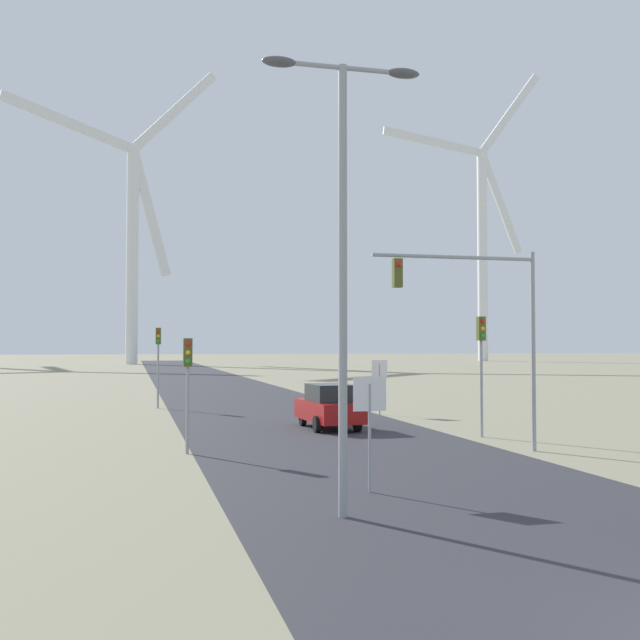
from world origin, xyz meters
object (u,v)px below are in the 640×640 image
(traffic_light_post_near_left, at_px, (188,369))
(wind_turbine_left, at_px, (133,225))
(streetlamp, at_px, (343,226))
(traffic_light_post_mid_left, at_px, (158,349))
(traffic_light_mast_overhead, at_px, (479,306))
(wind_turbine_center, at_px, (482,229))
(traffic_light_post_near_right, at_px, (481,349))
(car_approaching, at_px, (329,406))
(stop_sign_near, at_px, (370,411))
(stop_sign_far, at_px, (380,377))

(traffic_light_post_near_left, bearing_deg, wind_turbine_left, 90.92)
(streetlamp, bearing_deg, traffic_light_post_mid_left, 95.71)
(traffic_light_mast_overhead, height_order, wind_turbine_center, wind_turbine_center)
(wind_turbine_center, bearing_deg, traffic_light_post_near_left, -119.91)
(traffic_light_post_mid_left, relative_size, traffic_light_mast_overhead, 0.68)
(traffic_light_post_near_right, height_order, car_approaching, traffic_light_post_near_right)
(traffic_light_post_near_left, relative_size, traffic_light_post_near_right, 0.81)
(stop_sign_near, distance_m, traffic_light_post_near_left, 8.21)
(traffic_light_post_mid_left, bearing_deg, stop_sign_near, -80.89)
(traffic_light_post_near_right, relative_size, wind_turbine_center, 0.07)
(traffic_light_post_near_left, xyz_separation_m, traffic_light_post_mid_left, (-0.34, 17.75, 0.53))
(traffic_light_post_near_left, bearing_deg, stop_sign_near, -63.26)
(traffic_light_post_near_right, distance_m, wind_turbine_center, 144.61)
(stop_sign_far, xyz_separation_m, car_approaching, (-4.01, -5.44, -0.97))
(traffic_light_post_near_left, xyz_separation_m, wind_turbine_center, (74.24, 129.05, 26.88))
(traffic_light_post_near_left, distance_m, traffic_light_post_near_right, 11.12)
(traffic_light_mast_overhead, relative_size, wind_turbine_center, 0.10)
(streetlamp, bearing_deg, traffic_light_post_near_left, 104.04)
(stop_sign_far, relative_size, traffic_light_post_mid_left, 0.61)
(stop_sign_far, bearing_deg, traffic_light_post_near_right, -85.32)
(stop_sign_far, relative_size, traffic_light_post_near_left, 0.74)
(stop_sign_far, height_order, car_approaching, stop_sign_far)
(stop_sign_near, xyz_separation_m, traffic_light_post_near_left, (-3.68, 7.30, 0.79))
(stop_sign_far, bearing_deg, stop_sign_near, -109.31)
(traffic_light_post_near_right, relative_size, traffic_light_mast_overhead, 0.70)
(traffic_light_post_near_left, bearing_deg, wind_turbine_center, 60.09)
(traffic_light_post_near_left, distance_m, traffic_light_post_mid_left, 17.76)
(car_approaching, height_order, wind_turbine_center, wind_turbine_center)
(stop_sign_near, distance_m, stop_sign_far, 19.68)
(stop_sign_far, bearing_deg, wind_turbine_left, 96.46)
(traffic_light_post_near_left, bearing_deg, traffic_light_post_mid_left, 91.09)
(traffic_light_mast_overhead, bearing_deg, stop_sign_far, 85.08)
(traffic_light_post_mid_left, height_order, wind_turbine_center, wind_turbine_center)
(traffic_light_post_near_left, bearing_deg, traffic_light_mast_overhead, -13.13)
(streetlamp, height_order, traffic_light_post_near_right, streetlamp)
(traffic_light_mast_overhead, bearing_deg, wind_turbine_left, 95.20)
(traffic_light_post_near_left, bearing_deg, traffic_light_post_near_right, 8.82)
(traffic_light_post_near_right, bearing_deg, wind_turbine_center, 63.58)
(wind_turbine_center, bearing_deg, traffic_light_post_mid_left, -123.82)
(stop_sign_near, height_order, traffic_light_mast_overhead, traffic_light_mast_overhead)
(traffic_light_post_mid_left, height_order, traffic_light_mast_overhead, traffic_light_mast_overhead)
(stop_sign_near, bearing_deg, wind_turbine_left, 92.55)
(traffic_light_post_near_left, distance_m, wind_turbine_center, 151.29)
(traffic_light_post_near_right, height_order, traffic_light_post_mid_left, traffic_light_post_near_right)
(streetlamp, xyz_separation_m, traffic_light_post_near_right, (8.58, 11.26, -2.54))
(traffic_light_mast_overhead, height_order, car_approaching, traffic_light_mast_overhead)
(stop_sign_far, distance_m, wind_turbine_left, 110.04)
(traffic_light_post_near_right, bearing_deg, wind_turbine_left, 96.31)
(traffic_light_post_near_left, xyz_separation_m, car_approaching, (6.18, 5.83, -1.76))
(stop_sign_near, distance_m, wind_turbine_left, 127.69)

